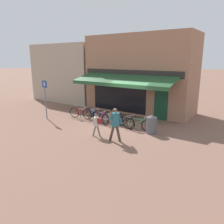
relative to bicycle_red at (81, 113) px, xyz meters
name	(u,v)px	position (x,y,z in m)	size (l,w,h in m)	color
ground_plane	(121,125)	(2.97, 0.28, -0.38)	(160.00, 160.00, 0.00)	brown
shop_front	(140,74)	(2.05, 4.25, 2.38)	(7.90, 4.85, 5.53)	#9E7056
neighbour_building	(72,73)	(-5.46, 4.77, 2.18)	(6.73, 4.00, 5.12)	tan
bike_rack_rail	(108,115)	(2.06, 0.24, 0.11)	(4.75, 0.04, 0.57)	#47494F
bicycle_red	(81,113)	(0.00, 0.00, 0.00)	(1.71, 0.52, 0.87)	black
bicycle_blue	(92,115)	(0.90, 0.09, 0.00)	(1.55, 0.85, 0.85)	black
bicycle_purple	(101,117)	(1.73, -0.07, -0.01)	(1.61, 0.70, 0.83)	black
bicycle_silver	(112,119)	(2.50, 0.05, 0.00)	(1.69, 0.77, 0.85)	black
bicycle_black	(125,121)	(3.37, 0.06, -0.02)	(1.67, 0.65, 0.82)	black
bicycle_green	(137,124)	(4.21, 0.05, -0.02)	(1.71, 0.54, 0.80)	black
pedestrian_adult	(115,121)	(4.13, -2.05, 0.61)	(0.61, 0.62, 1.64)	#47382D
pedestrian_child	(97,122)	(2.99, -2.01, 0.36)	(0.48, 0.46, 1.19)	slate
litter_bin	(152,124)	(5.09, -0.03, 0.13)	(0.56, 0.56, 1.00)	#515459
parking_sign	(45,95)	(-1.82, -1.29, 1.19)	(0.44, 0.07, 2.57)	slate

